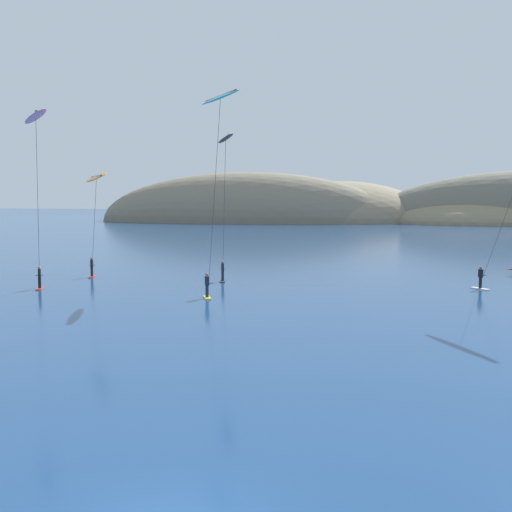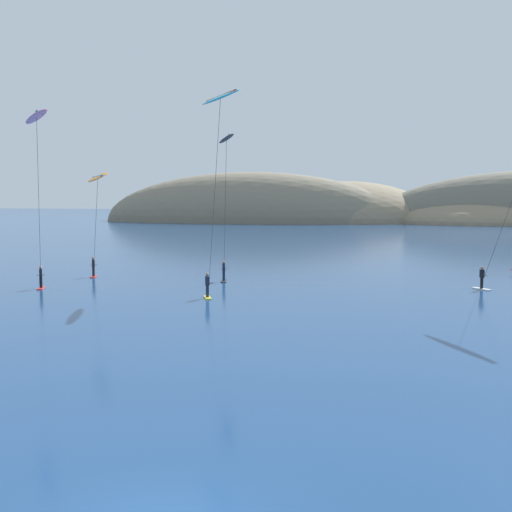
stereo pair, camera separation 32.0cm
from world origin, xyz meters
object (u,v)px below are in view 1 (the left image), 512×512
object	(u,v)px
kitesurfer_pink	(36,132)
kitesurfer_orange	(96,184)
kitesurfer_black	(225,153)
kitesurfer_cyan	(219,112)

from	to	relation	value
kitesurfer_pink	kitesurfer_orange	world-z (taller)	kitesurfer_pink
kitesurfer_orange	kitesurfer_pink	bearing A→B (deg)	-87.09
kitesurfer_orange	kitesurfer_black	size ratio (longest dim) A/B	0.77
kitesurfer_pink	kitesurfer_cyan	world-z (taller)	kitesurfer_cyan
kitesurfer_cyan	kitesurfer_black	bearing A→B (deg)	103.48
kitesurfer_orange	kitesurfer_cyan	bearing A→B (deg)	-31.04
kitesurfer_orange	kitesurfer_black	bearing A→B (deg)	-0.95
kitesurfer_pink	kitesurfer_black	world-z (taller)	kitesurfer_pink
kitesurfer_pink	kitesurfer_black	bearing A→B (deg)	40.43
kitesurfer_black	kitesurfer_cyan	world-z (taller)	kitesurfer_cyan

